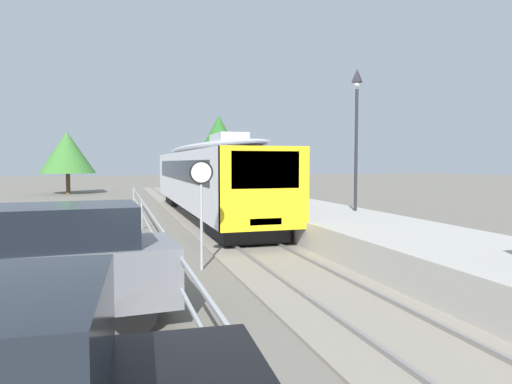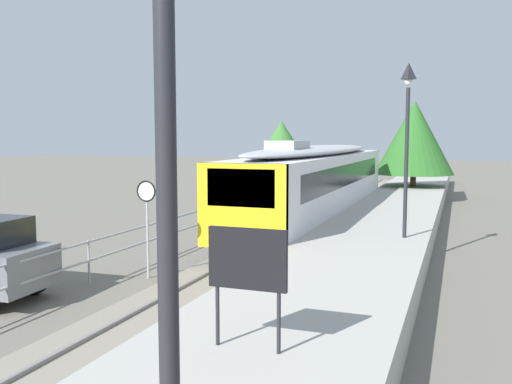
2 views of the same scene
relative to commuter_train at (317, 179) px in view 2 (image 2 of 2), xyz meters
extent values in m
plane|color=#6B665B|center=(-3.00, -2.07, -2.14)|extent=(160.00, 160.00, 0.00)
cube|color=gray|center=(0.00, -2.07, -2.11)|extent=(3.20, 60.00, 0.06)
cube|color=slate|center=(-0.72, -2.07, -2.04)|extent=(0.08, 60.00, 0.08)
cube|color=slate|center=(0.72, -2.07, -2.04)|extent=(0.08, 60.00, 0.08)
cube|color=silver|center=(0.00, 0.11, -0.18)|extent=(2.80, 18.80, 2.55)
cube|color=yellow|center=(0.00, -9.19, -0.18)|extent=(2.80, 0.24, 2.55)
cube|color=black|center=(0.00, -9.27, 0.38)|extent=(2.13, 0.08, 1.12)
cube|color=black|center=(0.00, 0.11, 0.23)|extent=(2.82, 15.79, 0.92)
ellipsoid|color=#B2B5BA|center=(0.00, 0.11, 1.28)|extent=(2.69, 18.04, 0.44)
cube|color=#B2B5BA|center=(0.00, -4.59, 1.56)|extent=(1.10, 2.20, 0.36)
cube|color=#EAE5C6|center=(0.00, -9.26, -1.17)|extent=(1.00, 0.10, 0.20)
cube|color=black|center=(0.00, -6.89, -1.73)|extent=(2.24, 3.20, 0.55)
cube|color=black|center=(0.00, 7.10, -1.73)|extent=(2.24, 3.20, 0.55)
cube|color=#A8A59E|center=(3.25, -2.07, -1.69)|extent=(3.90, 60.00, 0.90)
cylinder|color=#232328|center=(4.45, -21.46, 1.06)|extent=(0.12, 0.12, 4.60)
cylinder|color=#232328|center=(4.45, -6.73, 1.06)|extent=(0.12, 0.12, 4.60)
pyramid|color=#232328|center=(4.45, -6.73, 3.86)|extent=(0.34, 0.34, 0.50)
sphere|color=silver|center=(4.45, -6.73, 3.54)|extent=(0.24, 0.24, 0.24)
cylinder|color=#232328|center=(2.67, -16.87, -0.79)|extent=(0.06, 0.06, 0.90)
cylinder|color=#232328|center=(3.63, -16.87, -0.79)|extent=(0.06, 0.06, 0.90)
cube|color=black|center=(3.15, -16.87, 0.11)|extent=(1.20, 0.08, 0.90)
cylinder|color=#9EA0A5|center=(-2.23, -10.82, -1.04)|extent=(0.07, 0.07, 2.20)
cylinder|color=white|center=(-2.23, -10.84, 0.36)|extent=(0.60, 0.03, 0.60)
torus|color=black|center=(-2.23, -10.86, 0.36)|extent=(0.61, 0.05, 0.61)
cube|color=#9EA0A5|center=(-3.30, -12.07, -0.94)|extent=(0.05, 36.00, 0.05)
cube|color=#9EA0A5|center=(-3.30, -12.07, -1.46)|extent=(0.05, 36.00, 0.05)
cylinder|color=#9EA0A5|center=(-3.30, -12.07, -1.52)|extent=(0.06, 0.06, 1.25)
cylinder|color=#9EA0A5|center=(-3.30, -3.07, -1.52)|extent=(0.06, 0.06, 1.25)
cylinder|color=#9EA0A5|center=(-3.30, 5.93, -1.52)|extent=(0.06, 0.06, 1.25)
cylinder|color=black|center=(-4.13, -13.23, -1.78)|extent=(0.73, 0.28, 0.72)
cylinder|color=brown|center=(-8.28, 20.57, -1.24)|extent=(0.36, 0.36, 1.81)
cone|color=#38702D|center=(-8.28, 20.57, 1.47)|extent=(4.67, 4.67, 3.61)
cylinder|color=brown|center=(3.25, 11.96, -1.31)|extent=(0.36, 0.36, 1.68)
cone|color=#286023|center=(3.25, 11.96, 1.85)|extent=(4.94, 4.94, 4.63)
camera|label=1|loc=(-4.28, -22.25, 0.60)|focal=32.13mm
camera|label=2|loc=(5.99, -24.16, 1.86)|focal=38.64mm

